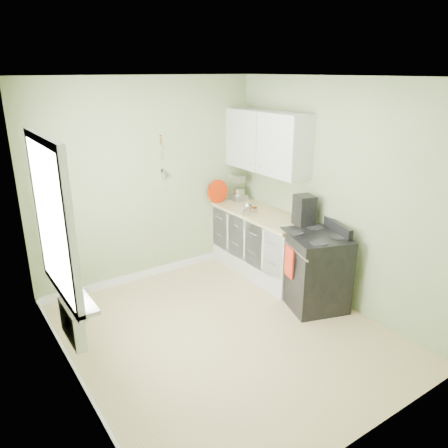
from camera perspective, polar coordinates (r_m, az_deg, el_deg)
floor at (r=4.99m, az=0.12°, el=-14.20°), size 3.20×3.60×0.02m
ceiling at (r=4.15m, az=0.15°, el=18.83°), size 3.20×3.60×0.02m
wall_back at (r=5.91m, az=-9.87°, el=5.42°), size 3.20×0.02×2.70m
wall_left at (r=3.78m, az=-20.52°, el=-3.73°), size 0.02×3.60×2.70m
wall_right at (r=5.42m, az=14.37°, el=3.82°), size 0.02×3.60×2.70m
base_cabinets at (r=6.19m, az=4.85°, el=-2.63°), size 0.60×1.60×0.87m
countertop at (r=6.02m, az=4.90°, el=1.36°), size 0.64×1.60×0.04m
upper_cabinets at (r=5.96m, az=5.58°, el=10.65°), size 0.35×1.40×0.80m
window at (r=3.99m, az=-21.58°, el=0.45°), size 0.06×1.14×1.44m
window_sill at (r=4.25m, az=-19.50°, el=-7.92°), size 0.18×1.14×0.04m
radiator at (r=4.36m, az=-19.21°, el=-12.13°), size 0.12×0.50×0.35m
wall_utensils at (r=5.91m, az=-8.10°, el=7.67°), size 0.02×0.14×0.58m
stove at (r=5.45m, az=11.76°, el=-5.82°), size 0.87×0.91×1.04m
stand_mixer at (r=6.59m, az=1.58°, el=4.85°), size 0.25×0.38×0.43m
kettle at (r=5.86m, az=2.99°, el=1.97°), size 0.17×0.10×0.17m
coffee_maker at (r=5.54m, az=10.41°, el=1.67°), size 0.27×0.29×0.38m
red_tray at (r=6.39m, az=-0.80°, el=4.29°), size 0.34×0.06×0.34m
jar at (r=5.99m, az=4.02°, el=1.87°), size 0.07×0.07×0.07m
plant_a at (r=4.00m, az=-18.89°, el=-6.66°), size 0.19×0.21×0.33m
plant_b at (r=4.21m, az=-19.76°, el=-5.48°), size 0.21×0.23×0.33m
plant_c at (r=4.51m, az=-20.91°, el=-3.90°), size 0.23×0.23×0.33m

